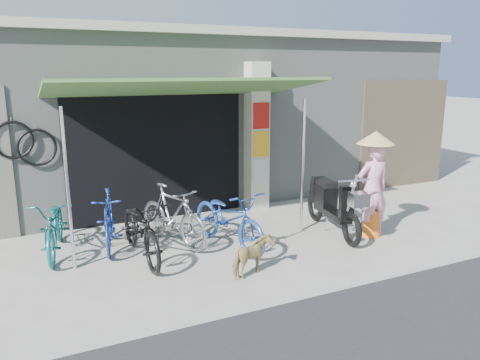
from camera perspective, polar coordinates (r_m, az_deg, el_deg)
name	(u,v)px	position (r m, az deg, el deg)	size (l,w,h in m)	color
ground	(278,253)	(7.55, 4.67, -8.84)	(80.00, 80.00, 0.00)	#A49F94
bicycle_shop	(176,112)	(11.73, -7.76, 8.23)	(12.30, 5.30, 3.66)	gray
shop_pillar	(256,137)	(9.65, 1.99, 5.27)	(0.42, 0.44, 3.00)	beige
awning	(187,90)	(8.12, -6.51, 10.90)	(4.60, 1.88, 2.72)	#406D31
neighbour_right	(403,134)	(12.23, 19.30, 5.29)	(2.60, 0.06, 2.60)	brown
bike_teal	(55,226)	(7.89, -21.60, -5.19)	(0.62, 1.77, 0.93)	#166265
bike_blue	(109,220)	(7.88, -15.70, -4.75)	(0.44, 1.55, 0.93)	navy
bike_black	(141,229)	(7.29, -11.95, -5.81)	(0.65, 1.86, 0.98)	black
bike_silver	(173,215)	(7.81, -8.22, -4.25)	(0.47, 1.68, 1.01)	#97989C
bike_navy	(229,218)	(7.62, -1.40, -4.66)	(0.65, 1.88, 0.99)	#22499C
street_dog	(253,257)	(6.65, 1.56, -9.33)	(0.30, 0.67, 0.56)	#9E7C53
moped	(331,204)	(8.48, 11.08, -2.91)	(0.64, 1.98, 1.12)	black
nun	(373,185)	(8.35, 15.88, -0.63)	(0.64, 0.64, 1.84)	pink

